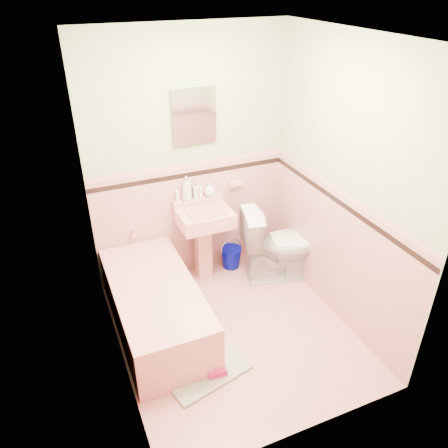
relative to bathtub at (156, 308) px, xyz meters
name	(u,v)px	position (x,y,z in m)	size (l,w,h in m)	color
floor	(235,331)	(0.63, -0.33, -0.23)	(2.20, 2.20, 0.00)	#DD9590
ceiling	(240,36)	(0.63, -0.33, 2.27)	(2.20, 2.20, 0.00)	white
wall_back	(190,161)	(0.63, 0.77, 1.02)	(2.50, 2.50, 0.00)	beige
wall_front	(316,294)	(0.63, -1.43, 1.02)	(2.50, 2.50, 0.00)	beige
wall_left	(106,238)	(-0.37, -0.33, 1.02)	(2.50, 2.50, 0.00)	beige
wall_right	(344,189)	(1.63, -0.33, 1.02)	(2.50, 2.50, 0.00)	beige
wainscot_back	(192,220)	(0.63, 0.76, 0.38)	(2.00, 2.00, 0.00)	#DF9B96
wainscot_front	(305,372)	(0.63, -1.42, 0.38)	(2.00, 2.00, 0.00)	#DF9B96
wainscot_left	(119,309)	(-0.36, -0.33, 0.38)	(2.20, 2.20, 0.00)	#DF9B96
wainscot_right	(333,253)	(1.62, -0.33, 0.38)	(2.20, 2.20, 0.00)	#DF9B96
accent_back	(191,174)	(0.63, 0.75, 0.90)	(2.00, 2.00, 0.00)	black
accent_front	(312,310)	(0.63, -1.41, 0.90)	(2.00, 2.00, 0.00)	black
accent_left	(111,253)	(-0.35, -0.33, 0.89)	(2.20, 2.20, 0.00)	black
accent_right	(340,203)	(1.61, -0.33, 0.89)	(2.20, 2.20, 0.00)	black
cap_back	(190,165)	(0.63, 0.75, 0.99)	(2.00, 2.00, 0.00)	pink
cap_front	(314,297)	(0.63, -1.41, 0.99)	(2.00, 2.00, 0.00)	pink
cap_left	(109,241)	(-0.35, -0.33, 1.00)	(2.20, 2.20, 0.00)	pink
cap_right	(342,192)	(1.61, -0.33, 1.00)	(2.20, 2.20, 0.00)	pink
bathtub	(156,308)	(0.00, 0.00, 0.00)	(0.70, 1.50, 0.45)	#D88E88
tub_faucet	(133,232)	(0.00, 0.72, 0.41)	(0.04, 0.04, 0.12)	silver
sink	(205,246)	(0.68, 0.53, 0.18)	(0.52, 0.48, 0.82)	#D88E88
sink_faucet	(199,193)	(0.68, 0.67, 0.72)	(0.02, 0.02, 0.10)	silver
medicine_cabinet	(194,116)	(0.68, 0.74, 1.47)	(0.38, 0.04, 0.48)	white
soap_dish	(235,183)	(1.10, 0.73, 0.72)	(0.13, 0.08, 0.04)	#D88E88
soap_bottle_left	(187,188)	(0.57, 0.71, 0.77)	(0.10, 0.10, 0.25)	#B2B2B2
soap_bottle_mid	(197,190)	(0.68, 0.71, 0.74)	(0.08, 0.08, 0.18)	#B2B2B2
soap_bottle_right	(209,189)	(0.81, 0.71, 0.72)	(0.12, 0.12, 0.15)	#B2B2B2
tube	(178,196)	(0.47, 0.71, 0.71)	(0.04, 0.04, 0.12)	white
toilet	(280,244)	(1.41, 0.26, 0.18)	(0.45, 0.79, 0.81)	white
bucket	(231,257)	(1.02, 0.63, -0.11)	(0.23, 0.23, 0.23)	#000590
bath_mat	(204,369)	(0.21, -0.64, -0.21)	(0.67, 0.45, 0.03)	gray
shoe	(217,372)	(0.29, -0.75, -0.17)	(0.15, 0.07, 0.06)	#BF1E59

